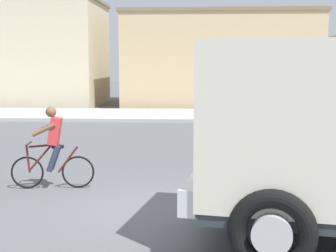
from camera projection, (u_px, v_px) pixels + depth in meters
ground_plane at (147, 211)px, 8.76m from camera, size 120.00×120.00×0.00m
sidewalk_far at (178, 115)px, 24.03m from camera, size 80.00×5.00×0.16m
cyclist at (53, 148)px, 10.22m from camera, size 1.72×0.52×1.72m
building_corner_left at (8, 53)px, 30.95m from camera, size 11.97×6.89×6.48m
building_mid_block at (219, 60)px, 30.49m from camera, size 11.44×8.00×5.58m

